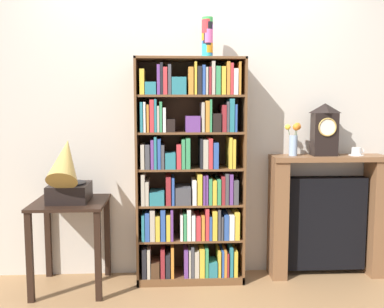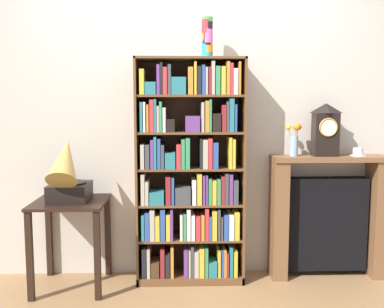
{
  "view_description": "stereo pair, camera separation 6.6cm",
  "coord_description": "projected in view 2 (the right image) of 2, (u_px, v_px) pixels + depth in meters",
  "views": [
    {
      "loc": [
        -0.17,
        -3.24,
        1.42
      ],
      "look_at": [
        0.02,
        0.15,
        1.03
      ],
      "focal_mm": 40.43,
      "sensor_mm": 36.0,
      "label": 1
    },
    {
      "loc": [
        -0.1,
        -3.24,
        1.42
      ],
      "look_at": [
        0.02,
        0.15,
        1.03
      ],
      "focal_mm": 40.43,
      "sensor_mm": 36.0,
      "label": 2
    }
  ],
  "objects": [
    {
      "name": "fireplace_mantel",
      "position": [
        327.0,
        217.0,
        3.56
      ],
      "size": [
        0.94,
        0.26,
        1.0
      ],
      "color": "brown",
      "rests_on": "ground"
    },
    {
      "name": "side_table_left",
      "position": [
        71.0,
        221.0,
        3.32
      ],
      "size": [
        0.55,
        0.54,
        0.68
      ],
      "color": "black",
      "rests_on": "ground"
    },
    {
      "name": "bookshelf",
      "position": [
        190.0,
        178.0,
        3.43
      ],
      "size": [
        0.85,
        0.31,
        1.77
      ],
      "color": "brown",
      "rests_on": "ground"
    },
    {
      "name": "mantel_clock",
      "position": [
        326.0,
        130.0,
        3.45
      ],
      "size": [
        0.19,
        0.13,
        0.42
      ],
      "color": "black",
      "rests_on": "fireplace_mantel"
    },
    {
      "name": "teacup_with_saucer",
      "position": [
        358.0,
        152.0,
        3.49
      ],
      "size": [
        0.13,
        0.12,
        0.06
      ],
      "color": "white",
      "rests_on": "fireplace_mantel"
    },
    {
      "name": "cup_stack",
      "position": [
        207.0,
        38.0,
        3.29
      ],
      "size": [
        0.09,
        0.09,
        0.3
      ],
      "color": "#28B2B7",
      "rests_on": "bookshelf"
    },
    {
      "name": "flower_vase",
      "position": [
        295.0,
        138.0,
        3.45
      ],
      "size": [
        0.13,
        0.08,
        0.27
      ],
      "color": "#99B2D1",
      "rests_on": "fireplace_mantel"
    },
    {
      "name": "ground_plane",
      "position": [
        191.0,
        287.0,
        3.39
      ],
      "size": [
        7.4,
        6.4,
        0.02
      ],
      "primitive_type": "cube",
      "color": "#997047"
    },
    {
      "name": "wall_back",
      "position": [
        202.0,
        119.0,
        3.58
      ],
      "size": [
        4.4,
        0.08,
        2.6
      ],
      "primitive_type": "cube",
      "color": "beige",
      "rests_on": "ground"
    },
    {
      "name": "gramophone",
      "position": [
        67.0,
        174.0,
        3.21
      ],
      "size": [
        0.29,
        0.48,
        0.54
      ],
      "color": "black",
      "rests_on": "side_table_left"
    }
  ]
}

